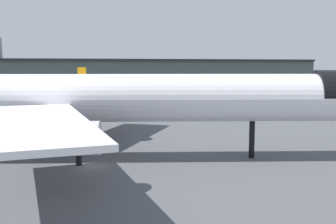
# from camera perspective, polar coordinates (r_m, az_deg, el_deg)

# --- Properties ---
(ground) EXTENTS (900.00, 900.00, 0.00)m
(ground) POSITION_cam_1_polar(r_m,az_deg,el_deg) (50.34, -10.41, -7.48)
(ground) COLOR #4C4F54
(airliner_near_gate) EXTENTS (66.13, 59.38, 17.69)m
(airliner_near_gate) POSITION_cam_1_polar(r_m,az_deg,el_deg) (52.79, -9.26, 1.78)
(airliner_near_gate) COLOR white
(airliner_near_gate) RESTS_ON ground
(airliner_far_taxiway) EXTENTS (33.93, 30.41, 10.64)m
(airliner_far_taxiway) POSITION_cam_1_polar(r_m,az_deg,el_deg) (184.56, -15.62, 4.17)
(airliner_far_taxiway) COLOR white
(airliner_far_taxiway) RESTS_ON ground
(terminal_building) EXTENTS (236.21, 50.48, 25.46)m
(terminal_building) POSITION_cam_1_polar(r_m,az_deg,el_deg) (239.37, -5.11, 5.63)
(terminal_building) COLOR #475651
(terminal_building) RESTS_ON ground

